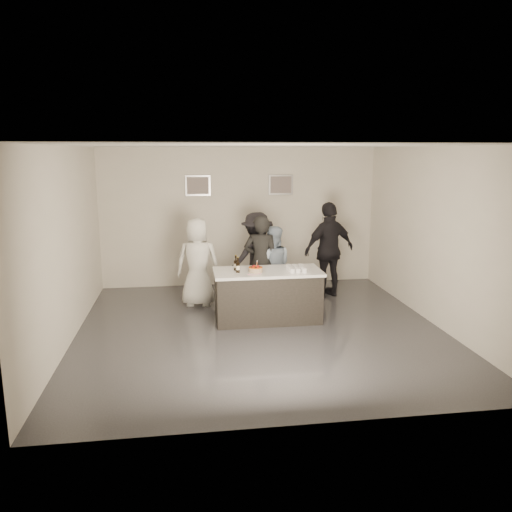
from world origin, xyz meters
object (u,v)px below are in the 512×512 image
at_px(beer_bottle_a, 236,263).
at_px(person_guest_right, 329,250).
at_px(beer_bottle_b, 238,265).
at_px(person_guest_left, 198,262).
at_px(cake, 256,270).
at_px(person_guest_back, 257,256).
at_px(person_main_blue, 272,266).
at_px(person_main_black, 261,262).
at_px(bar_counter, 268,295).

relative_size(beer_bottle_a, person_guest_right, 0.13).
bearing_deg(person_guest_right, beer_bottle_b, 16.33).
xyz_separation_m(beer_bottle_b, person_guest_left, (-0.64, 1.15, -0.18)).
height_order(cake, person_guest_back, person_guest_back).
distance_m(person_main_blue, person_guest_back, 0.52).
xyz_separation_m(beer_bottle_a, person_main_black, (0.54, 0.62, -0.14)).
relative_size(beer_bottle_b, person_guest_right, 0.13).
distance_m(person_guest_right, person_guest_back, 1.48).
distance_m(cake, person_main_black, 0.83).
height_order(cake, person_guest_left, person_guest_left).
xyz_separation_m(beer_bottle_b, person_main_blue, (0.76, 0.93, -0.26)).
bearing_deg(person_main_blue, bar_counter, 83.40).
distance_m(cake, person_guest_back, 1.41).
height_order(person_main_blue, person_guest_left, person_guest_left).
height_order(cake, person_guest_right, person_guest_right).
relative_size(bar_counter, person_main_blue, 1.20).
xyz_separation_m(bar_counter, beer_bottle_a, (-0.54, 0.09, 0.58)).
height_order(person_main_blue, person_guest_back, person_guest_back).
height_order(bar_counter, person_guest_right, person_guest_right).
height_order(beer_bottle_a, person_guest_right, person_guest_right).
bearing_deg(beer_bottle_b, person_guest_left, 119.36).
distance_m(bar_counter, person_guest_back, 1.38).
height_order(person_guest_right, person_guest_back, person_guest_right).
height_order(beer_bottle_a, person_main_blue, person_main_blue).
distance_m(bar_counter, beer_bottle_a, 0.80).
bearing_deg(person_guest_back, beer_bottle_b, 51.05).
relative_size(cake, person_guest_right, 0.12).
relative_size(person_main_black, person_main_blue, 1.15).
height_order(bar_counter, person_main_blue, person_main_blue).
bearing_deg(person_main_black, person_guest_back, -74.98).
bearing_deg(cake, person_guest_left, 129.51).
bearing_deg(bar_counter, person_guest_back, 89.90).
bearing_deg(cake, person_main_black, 74.83).
bearing_deg(beer_bottle_a, person_guest_left, 122.80).
relative_size(cake, person_main_blue, 0.15).
height_order(cake, person_main_black, person_main_black).
xyz_separation_m(cake, person_main_black, (0.22, 0.80, -0.05)).
height_order(person_main_black, person_guest_right, person_guest_right).
bearing_deg(person_guest_left, beer_bottle_a, 131.01).
bearing_deg(cake, beer_bottle_b, 179.49).
distance_m(bar_counter, beer_bottle_b, 0.79).
distance_m(person_main_blue, person_guest_right, 1.34).
bearing_deg(person_main_blue, person_guest_right, -150.86).
relative_size(beer_bottle_b, person_guest_left, 0.15).
bearing_deg(person_guest_back, person_main_black, 70.99).
bearing_deg(beer_bottle_a, person_guest_back, 65.83).
relative_size(cake, beer_bottle_a, 0.91).
relative_size(bar_counter, person_main_black, 1.05).
height_order(person_main_blue, person_guest_right, person_guest_right).
bearing_deg(beer_bottle_a, person_guest_right, 31.11).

